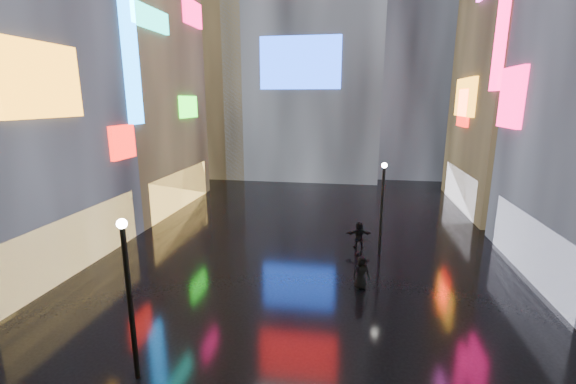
# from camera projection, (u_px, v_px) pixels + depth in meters

# --- Properties ---
(ground) EXTENTS (140.00, 140.00, 0.00)m
(ground) POSITION_uv_depth(u_px,v_px,m) (310.00, 241.00, 23.66)
(ground) COLOR black
(ground) RESTS_ON ground
(building_left_far) EXTENTS (10.28, 12.00, 22.00)m
(building_left_far) POSITION_uv_depth(u_px,v_px,m) (113.00, 66.00, 29.44)
(building_left_far) COLOR black
(building_left_far) RESTS_ON ground
(building_right_far) EXTENTS (10.28, 12.00, 28.00)m
(building_right_far) POSITION_uv_depth(u_px,v_px,m) (551.00, 20.00, 27.40)
(building_right_far) COLOR black
(building_right_far) RESTS_ON ground
(tower_flank_right) EXTENTS (12.00, 12.00, 34.00)m
(tower_flank_right) POSITION_uv_depth(u_px,v_px,m) (417.00, 22.00, 43.17)
(tower_flank_right) COLOR black
(tower_flank_right) RESTS_ON ground
(tower_flank_left) EXTENTS (10.00, 10.00, 26.00)m
(tower_flank_left) POSITION_uv_depth(u_px,v_px,m) (211.00, 59.00, 43.99)
(tower_flank_left) COLOR black
(tower_flank_left) RESTS_ON ground
(lamp_near) EXTENTS (0.30, 0.30, 5.20)m
(lamp_near) POSITION_uv_depth(u_px,v_px,m) (129.00, 292.00, 11.35)
(lamp_near) COLOR black
(lamp_near) RESTS_ON ground
(lamp_far) EXTENTS (0.30, 0.30, 5.20)m
(lamp_far) POSITION_uv_depth(u_px,v_px,m) (382.00, 203.00, 21.05)
(lamp_far) COLOR black
(lamp_far) RESTS_ON ground
(pedestrian_4) EXTENTS (0.89, 0.71, 1.58)m
(pedestrian_4) POSITION_uv_depth(u_px,v_px,m) (361.00, 273.00, 17.53)
(pedestrian_4) COLOR black
(pedestrian_4) RESTS_ON ground
(pedestrian_5) EXTENTS (1.52, 0.70, 1.58)m
(pedestrian_5) POSITION_uv_depth(u_px,v_px,m) (359.00, 235.00, 22.40)
(pedestrian_5) COLOR black
(pedestrian_5) RESTS_ON ground
(umbrella_2) EXTENTS (1.17, 1.19, 0.87)m
(umbrella_2) POSITION_uv_depth(u_px,v_px,m) (362.00, 247.00, 17.24)
(umbrella_2) COLOR black
(umbrella_2) RESTS_ON pedestrian_4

